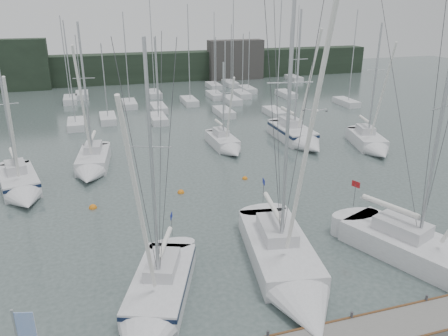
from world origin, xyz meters
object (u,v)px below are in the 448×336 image
at_px(sailboat_mid_b, 92,165).
at_px(sailboat_mid_d, 299,137).
at_px(sailboat_near_right, 447,263).
at_px(buoy_b, 245,179).
at_px(sailboat_mid_c, 227,145).
at_px(sailboat_mid_e, 371,144).
at_px(sailboat_mid_a, 21,187).
at_px(sailboat_near_center, 290,274).
at_px(buoy_c, 93,208).
at_px(sailboat_near_left, 154,306).
at_px(buoy_a, 181,193).

relative_size(sailboat_mid_b, sailboat_mid_d, 0.93).
height_order(sailboat_near_right, buoy_b, sailboat_near_right).
relative_size(sailboat_mid_b, sailboat_mid_c, 1.44).
xyz_separation_m(sailboat_mid_b, sailboat_mid_e, (26.04, -1.91, -0.01)).
relative_size(sailboat_near_right, sailboat_mid_a, 1.33).
xyz_separation_m(sailboat_near_center, buoy_c, (-9.41, 12.03, -0.56)).
bearing_deg(buoy_c, sailboat_mid_b, 88.89).
distance_m(sailboat_mid_a, buoy_b, 17.11).
relative_size(sailboat_mid_a, sailboat_mid_c, 1.24).
bearing_deg(sailboat_mid_a, sailboat_near_left, -78.83).
bearing_deg(buoy_c, sailboat_near_center, -51.95).
relative_size(sailboat_mid_a, sailboat_mid_e, 0.89).
bearing_deg(sailboat_mid_e, sailboat_near_right, -99.83).
height_order(sailboat_near_center, sailboat_mid_e, sailboat_near_center).
xyz_separation_m(sailboat_near_left, sailboat_near_right, (15.30, -1.16, 0.06)).
xyz_separation_m(sailboat_mid_b, buoy_c, (-0.14, -7.23, -0.57)).
relative_size(sailboat_near_right, sailboat_mid_b, 1.15).
bearing_deg(sailboat_near_right, sailboat_mid_e, 43.68).
height_order(sailboat_near_center, buoy_a, sailboat_near_center).
bearing_deg(sailboat_mid_b, sailboat_near_center, -56.53).
height_order(sailboat_mid_a, buoy_a, sailboat_mid_a).
bearing_deg(sailboat_near_left, sailboat_mid_b, 117.68).
bearing_deg(sailboat_mid_d, sailboat_mid_a, -168.53).
relative_size(sailboat_mid_a, buoy_c, 19.99).
relative_size(sailboat_near_right, sailboat_mid_d, 1.07).
bearing_deg(sailboat_near_left, sailboat_mid_e, 57.83).
relative_size(sailboat_mid_c, buoy_a, 17.17).
xyz_separation_m(sailboat_mid_e, buoy_b, (-14.21, -3.39, -0.57)).
xyz_separation_m(sailboat_mid_a, sailboat_mid_b, (5.15, 3.27, -0.03)).
height_order(sailboat_mid_d, buoy_c, sailboat_mid_d).
height_order(sailboat_mid_d, sailboat_mid_e, sailboat_mid_d).
xyz_separation_m(sailboat_near_left, sailboat_mid_a, (-7.45, 16.41, 0.07)).
distance_m(sailboat_mid_a, sailboat_mid_b, 6.10).
bearing_deg(sailboat_near_center, sailboat_near_left, -167.37).
bearing_deg(sailboat_mid_e, sailboat_mid_c, 177.24).
bearing_deg(sailboat_near_center, buoy_c, 137.25).
bearing_deg(buoy_b, sailboat_mid_b, 155.87).
height_order(sailboat_mid_a, sailboat_mid_b, sailboat_mid_b).
bearing_deg(buoy_a, buoy_c, -173.35).
bearing_deg(sailboat_near_right, buoy_b, 88.10).
distance_m(sailboat_near_left, buoy_a, 13.79).
height_order(sailboat_near_center, sailboat_mid_b, sailboat_near_center).
relative_size(sailboat_near_left, sailboat_mid_d, 0.95).
bearing_deg(sailboat_mid_a, buoy_c, -51.61).
bearing_deg(sailboat_mid_e, sailboat_mid_a, -163.29).
height_order(sailboat_near_center, sailboat_mid_d, sailboat_near_center).
xyz_separation_m(sailboat_near_left, sailboat_mid_d, (17.92, 21.63, 0.14)).
bearing_deg(sailboat_mid_a, buoy_a, -28.98).
height_order(sailboat_near_left, sailboat_near_center, sailboat_near_center).
distance_m(sailboat_mid_a, buoy_a, 11.89).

